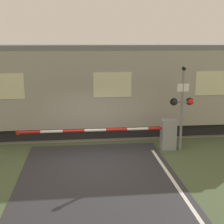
# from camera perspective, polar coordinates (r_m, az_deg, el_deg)

# --- Properties ---
(ground_plane) EXTENTS (80.00, 80.00, 0.00)m
(ground_plane) POSITION_cam_1_polar(r_m,az_deg,el_deg) (11.86, -2.92, -9.20)
(ground_plane) COLOR #475638
(track_bed) EXTENTS (36.00, 3.20, 0.13)m
(track_bed) POSITION_cam_1_polar(r_m,az_deg,el_deg) (15.72, -3.81, -3.46)
(track_bed) COLOR slate
(track_bed) RESTS_ON ground_plane
(train) EXTENTS (16.81, 3.15, 4.26)m
(train) POSITION_cam_1_polar(r_m,az_deg,el_deg) (15.31, -0.56, 4.39)
(train) COLOR black
(train) RESTS_ON ground_plane
(crossing_barrier) EXTENTS (6.51, 0.44, 1.28)m
(crossing_barrier) POSITION_cam_1_polar(r_m,az_deg,el_deg) (13.11, 7.93, -3.92)
(crossing_barrier) COLOR gray
(crossing_barrier) RESTS_ON ground_plane
(signal_post) EXTENTS (0.96, 0.26, 3.48)m
(signal_post) POSITION_cam_1_polar(r_m,az_deg,el_deg) (12.94, 12.71, 1.54)
(signal_post) COLOR gray
(signal_post) RESTS_ON ground_plane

